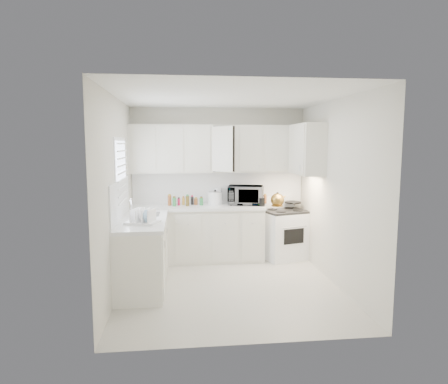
{
  "coord_description": "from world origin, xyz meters",
  "views": [
    {
      "loc": [
        -0.65,
        -5.24,
        1.99
      ],
      "look_at": [
        0.0,
        0.7,
        1.25
      ],
      "focal_mm": 31.44,
      "sensor_mm": 36.0,
      "label": 1
    }
  ],
  "objects": [
    {
      "name": "wall_left",
      "position": [
        -1.5,
        0.0,
        1.3
      ],
      "size": [
        0.0,
        3.2,
        3.2
      ],
      "primitive_type": "plane",
      "rotation": [
        1.57,
        0.0,
        1.57
      ],
      "color": "beige",
      "rests_on": "ground"
    },
    {
      "name": "backsplash_back",
      "position": [
        0.0,
        1.59,
        1.23
      ],
      "size": [
        2.98,
        0.02,
        0.55
      ],
      "primitive_type": "cube",
      "color": "silver",
      "rests_on": "wall_back"
    },
    {
      "name": "sauce_right_2",
      "position": [
        0.69,
        1.46,
        1.05
      ],
      "size": [
        0.06,
        0.06,
        0.19
      ],
      "primitive_type": "cylinder",
      "color": "brown",
      "rests_on": "countertop_back"
    },
    {
      "name": "tea_kettle",
      "position": [
        0.94,
        1.11,
        1.07
      ],
      "size": [
        0.31,
        0.28,
        0.26
      ],
      "primitive_type": null,
      "rotation": [
        0.0,
        0.0,
        0.14
      ],
      "color": "olive",
      "rests_on": "stove"
    },
    {
      "name": "countertop_back",
      "position": [
        -0.39,
        1.29,
        0.93
      ],
      "size": [
        2.24,
        0.64,
        0.05
      ],
      "primitive_type": "cube",
      "color": "silver",
      "rests_on": "lower_cabinets_back"
    },
    {
      "name": "dish_rack",
      "position": [
        -1.16,
        -0.11,
        1.06
      ],
      "size": [
        0.48,
        0.42,
        0.22
      ],
      "primitive_type": null,
      "rotation": [
        0.0,
        0.0,
        -0.32
      ],
      "color": "white",
      "rests_on": "countertop_left"
    },
    {
      "name": "paper_towel",
      "position": [
        -0.0,
        1.51,
        1.08
      ],
      "size": [
        0.12,
        0.12,
        0.27
      ],
      "primitive_type": "cylinder",
      "color": "white",
      "rests_on": "countertop_back"
    },
    {
      "name": "lower_cabinets_left",
      "position": [
        -1.2,
        0.2,
        0.45
      ],
      "size": [
        0.6,
        1.6,
        0.9
      ],
      "primitive_type": null,
      "color": "beige",
      "rests_on": "floor"
    },
    {
      "name": "ceiling",
      "position": [
        0.0,
        0.0,
        2.6
      ],
      "size": [
        3.2,
        3.2,
        0.0
      ],
      "primitive_type": "plane",
      "rotation": [
        3.14,
        0.0,
        0.0
      ],
      "color": "white",
      "rests_on": "ground"
    },
    {
      "name": "sauce_right_3",
      "position": [
        0.74,
        1.4,
        1.05
      ],
      "size": [
        0.06,
        0.06,
        0.19
      ],
      "primitive_type": "cylinder",
      "color": "black",
      "rests_on": "countertop_back"
    },
    {
      "name": "sauce_right_0",
      "position": [
        0.58,
        1.46,
        1.05
      ],
      "size": [
        0.06,
        0.06,
        0.19
      ],
      "primitive_type": "cylinder",
      "color": "#DA1D4E",
      "rests_on": "countertop_back"
    },
    {
      "name": "stove",
      "position": [
        1.12,
        1.27,
        0.54
      ],
      "size": [
        0.84,
        0.75,
        1.09
      ],
      "primitive_type": null,
      "rotation": [
        0.0,
        0.0,
        0.28
      ],
      "color": "white",
      "rests_on": "floor"
    },
    {
      "name": "spice_left_0",
      "position": [
        -0.85,
        1.42,
        1.02
      ],
      "size": [
        0.06,
        0.06,
        0.13
      ],
      "primitive_type": "cylinder",
      "color": "#9F572B",
      "rests_on": "countertop_back"
    },
    {
      "name": "floor",
      "position": [
        0.0,
        0.0,
        0.0
      ],
      "size": [
        3.2,
        3.2,
        0.0
      ],
      "primitive_type": "plane",
      "color": "#BBB8AB",
      "rests_on": "ground"
    },
    {
      "name": "frying_pan",
      "position": [
        1.3,
        1.43,
        0.97
      ],
      "size": [
        0.37,
        0.53,
        0.04
      ],
      "primitive_type": null,
      "rotation": [
        0.0,
        0.0,
        -0.2
      ],
      "color": "black",
      "rests_on": "stove"
    },
    {
      "name": "wall_back",
      "position": [
        0.0,
        1.6,
        1.3
      ],
      "size": [
        3.0,
        0.0,
        3.0
      ],
      "primitive_type": "plane",
      "rotation": [
        1.57,
        0.0,
        0.0
      ],
      "color": "beige",
      "rests_on": "ground"
    },
    {
      "name": "window_blinds",
      "position": [
        -1.48,
        0.35,
        1.55
      ],
      "size": [
        0.06,
        0.96,
        1.06
      ],
      "primitive_type": null,
      "color": "white",
      "rests_on": "wall_left"
    },
    {
      "name": "sauce_right_4",
      "position": [
        0.8,
        1.46,
        1.05
      ],
      "size": [
        0.06,
        0.06,
        0.19
      ],
      "primitive_type": "cylinder",
      "color": "#9F572B",
      "rests_on": "countertop_back"
    },
    {
      "name": "wall_right",
      "position": [
        1.5,
        0.0,
        1.3
      ],
      "size": [
        0.0,
        3.2,
        3.2
      ],
      "primitive_type": "plane",
      "rotation": [
        1.57,
        0.0,
        -1.57
      ],
      "color": "beige",
      "rests_on": "ground"
    },
    {
      "name": "spice_left_2",
      "position": [
        -0.7,
        1.42,
        1.02
      ],
      "size": [
        0.06,
        0.06,
        0.13
      ],
      "primitive_type": "cylinder",
      "color": "#DA1D4E",
      "rests_on": "countertop_back"
    },
    {
      "name": "spice_left_6",
      "position": [
        -0.4,
        1.42,
        1.02
      ],
      "size": [
        0.06,
        0.06,
        0.13
      ],
      "primitive_type": "cylinder",
      "color": "#9F572B",
      "rests_on": "countertop_back"
    },
    {
      "name": "spice_left_3",
      "position": [
        -0.62,
        1.33,
        1.02
      ],
      "size": [
        0.06,
        0.06,
        0.13
      ],
      "primitive_type": "cylinder",
      "color": "#BB8E2C",
      "rests_on": "countertop_back"
    },
    {
      "name": "lower_cabinets_back",
      "position": [
        -0.39,
        1.3,
        0.45
      ],
      "size": [
        2.22,
        0.6,
        0.9
      ],
      "primitive_type": null,
      "color": "beige",
      "rests_on": "floor"
    },
    {
      "name": "backsplash_left",
      "position": [
        -1.49,
        0.2,
        1.23
      ],
      "size": [
        0.02,
        1.6,
        0.55
      ],
      "primitive_type": "cube",
      "color": "silver",
      "rests_on": "wall_left"
    },
    {
      "name": "utensil_crock",
      "position": [
        0.68,
        1.12,
        1.12
      ],
      "size": [
        0.13,
        0.13,
        0.34
      ],
      "primitive_type": null,
      "rotation": [
        0.0,
        0.0,
        0.17
      ],
      "color": "black",
      "rests_on": "countertop_back"
    },
    {
      "name": "spice_left_5",
      "position": [
        -0.47,
        1.33,
        1.02
      ],
      "size": [
        0.06,
        0.06,
        0.13
      ],
      "primitive_type": "cylinder",
      "color": "black",
      "rests_on": "countertop_back"
    },
    {
      "name": "upper_cabinets_right",
      "position": [
        1.33,
        0.82,
        1.5
      ],
      "size": [
        0.33,
        0.9,
        0.8
      ],
      "primitive_type": null,
      "color": "beige",
      "rests_on": "wall_right"
    },
    {
      "name": "wall_front",
      "position": [
        0.0,
        -1.6,
        1.3
      ],
      "size": [
        3.0,
        0.0,
        3.0
      ],
      "primitive_type": "plane",
      "rotation": [
        -1.57,
        0.0,
        0.0
      ],
      "color": "beige",
      "rests_on": "ground"
    },
    {
      "name": "spice_left_4",
      "position": [
        -0.55,
        1.42,
        1.02
      ],
      "size": [
        0.06,
        0.06,
        0.13
      ],
      "primitive_type": "cylinder",
      "color": "brown",
      "rests_on": "countertop_back"
    },
    {
      "name": "sauce_right_1",
      "position": [
        0.64,
        1.4,
        1.05
      ],
      "size": [
        0.06,
        0.06,
        0.19
      ],
      "primitive_type": "cylinder",
      "color": "#BB8E2C",
      "rests_on": "countertop_back"
    },
    {
      "name": "spice_left_1",
      "position": [
        -0.78,
        1.33,
        1.02
      ],
      "size": [
        0.06,
        0.06,
        0.13
      ],
      "primitive_type": "cylinder",
      "color": "#2B8140",
      "rests_on": "countertop_back"
    },
    {
      "name": "spice_left_7",
      "position": [
        -0.32,
        1.33,
        1.02
      ],
      "size": [
        0.06,
        0.06,
        0.13
      ],
      "primitive_type": "cylinder",
      "color": "#2B8140",
      "rests_on": "countertop_back"
    },
    {
      "name": "countertop_left",
      "position": [
        -1.19,
        0.2,
        0.93
      ],
      "size": [
        0.64,
        1.62,
        0.05
      ],
      "primitive_type": "cube",
      "color": "silver",
      "rests_on": "lower_cabinets_left"
    },
    {
      "name": "rice_cooker",
      "position": [
        -0.07,
        1.42,
        1.08
      ],
      "size": [
        0.32,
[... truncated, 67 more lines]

